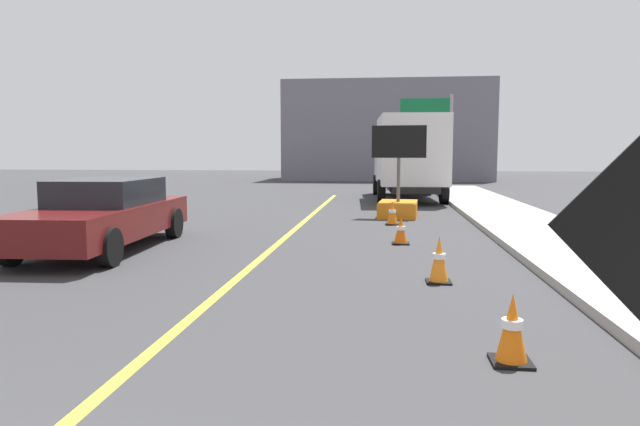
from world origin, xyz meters
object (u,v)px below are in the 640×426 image
Objects in this scene: arrow_board_trailer at (398,201)px; box_truck at (408,155)px; pickup_car at (104,214)px; traffic_cone_far_lane at (401,230)px; highway_guide_sign at (436,124)px; traffic_cone_mid_lane at (439,260)px; traffic_cone_curbside at (392,213)px; traffic_cone_near_sign at (512,329)px.

arrow_board_trailer is 6.55m from box_truck.
pickup_car is (-5.88, -6.48, 0.22)m from arrow_board_trailer.
highway_guide_sign is at bearing 82.99° from traffic_cone_far_lane.
traffic_cone_curbside is at bearing 94.94° from traffic_cone_mid_lane.
pickup_car reaches higher than traffic_cone_near_sign.
traffic_cone_near_sign is at bearing -83.78° from traffic_cone_mid_lane.
pickup_car is at bearing 160.45° from traffic_cone_mid_lane.
arrow_board_trailer is 0.54× the size of highway_guide_sign.
pickup_car is 7.26m from traffic_cone_curbside.
traffic_cone_far_lane is at bearing -90.74° from arrow_board_trailer.
traffic_cone_near_sign is at bearing -86.48° from arrow_board_trailer.
box_truck is at bearing 89.42° from traffic_cone_mid_lane.
highway_guide_sign is (8.19, 20.61, 2.73)m from pickup_car.
arrow_board_trailer reaches higher than traffic_cone_mid_lane.
traffic_cone_mid_lane reaches higher than traffic_cone_curbside.
traffic_cone_far_lane is (-0.80, 6.70, -0.03)m from traffic_cone_near_sign.
arrow_board_trailer is 4.61× the size of traffic_cone_far_lane.
box_truck is 11.18× the size of traffic_cone_near_sign.
traffic_cone_far_lane is at bearing -87.69° from traffic_cone_curbside.
traffic_cone_curbside is (5.68, 4.50, -0.39)m from pickup_car.
arrow_board_trailer is at bearing 89.26° from traffic_cone_far_lane.
arrow_board_trailer is 1.99m from traffic_cone_curbside.
traffic_cone_far_lane is (-0.07, -5.18, -0.19)m from arrow_board_trailer.
traffic_cone_near_sign is (6.61, -5.40, -0.38)m from pickup_car.
traffic_cone_curbside is (-2.51, -16.10, -3.11)m from highway_guide_sign.
pickup_car is 5.97m from traffic_cone_far_lane.
traffic_cone_curbside is (-0.13, 3.21, 0.02)m from traffic_cone_far_lane.
arrow_board_trailer is at bearing -99.28° from highway_guide_sign.
pickup_car is 6.66m from traffic_cone_mid_lane.
arrow_board_trailer is 0.53× the size of pickup_car.
traffic_cone_mid_lane is 1.10× the size of traffic_cone_curbside.
traffic_cone_mid_lane reaches higher than traffic_cone_far_lane.
box_truck is 1.42× the size of pickup_car.
traffic_cone_near_sign is 1.10× the size of traffic_cone_far_lane.
arrow_board_trailer is at bearing 84.32° from traffic_cone_curbside.
box_truck reaches higher than traffic_cone_curbside.
traffic_cone_near_sign is at bearing -84.65° from traffic_cone_curbside.
traffic_cone_near_sign is at bearing -89.40° from box_truck.
pickup_car is 7.29× the size of traffic_cone_mid_lane.
arrow_board_trailer is 3.89× the size of traffic_cone_mid_lane.
traffic_cone_mid_lane is (-0.35, 3.18, 0.02)m from traffic_cone_near_sign.
arrow_board_trailer is 4.29× the size of traffic_cone_curbside.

